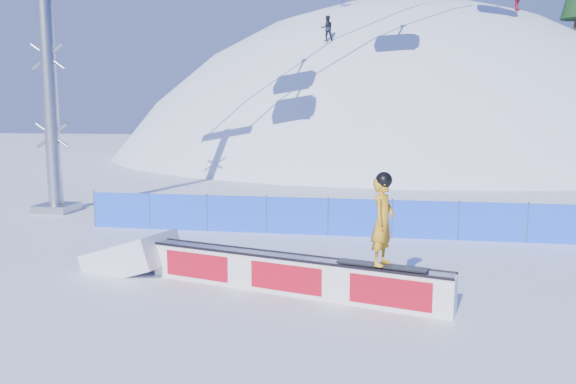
# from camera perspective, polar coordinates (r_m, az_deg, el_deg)

# --- Properties ---
(ground) EXTENTS (160.00, 160.00, 0.00)m
(ground) POSITION_cam_1_polar(r_m,az_deg,el_deg) (13.62, 14.94, -8.82)
(ground) COLOR white
(ground) RESTS_ON ground
(snow_hill) EXTENTS (64.00, 64.00, 64.00)m
(snow_hill) POSITION_cam_1_polar(r_m,az_deg,el_deg) (59.20, 10.57, -13.71)
(snow_hill) COLOR white
(snow_hill) RESTS_ON ground
(safety_fence) EXTENTS (22.05, 0.05, 1.30)m
(safety_fence) POSITION_cam_1_polar(r_m,az_deg,el_deg) (17.84, 13.73, -2.77)
(safety_fence) COLOR blue
(safety_fence) RESTS_ON ground
(rail_box) EXTENTS (6.86, 2.32, 0.84)m
(rail_box) POSITION_cam_1_polar(r_m,az_deg,el_deg) (12.30, 0.20, -8.38)
(rail_box) COLOR white
(rail_box) RESTS_ON ground
(snow_ramp) EXTENTS (2.52, 1.94, 1.39)m
(snow_ramp) POSITION_cam_1_polar(r_m,az_deg,el_deg) (14.72, -15.54, -7.57)
(snow_ramp) COLOR white
(snow_ramp) RESTS_ON ground
(snowboarder) EXTENTS (1.85, 0.80, 1.91)m
(snowboarder) POSITION_cam_1_polar(r_m,az_deg,el_deg) (11.30, 9.61, -2.86)
(snowboarder) COLOR black
(snowboarder) RESTS_ON rail_box
(distant_skiers) EXTENTS (20.19, 8.22, 6.04)m
(distant_skiers) POSITION_cam_1_polar(r_m,az_deg,el_deg) (43.24, 14.28, 17.19)
(distant_skiers) COLOR black
(distant_skiers) RESTS_ON ground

